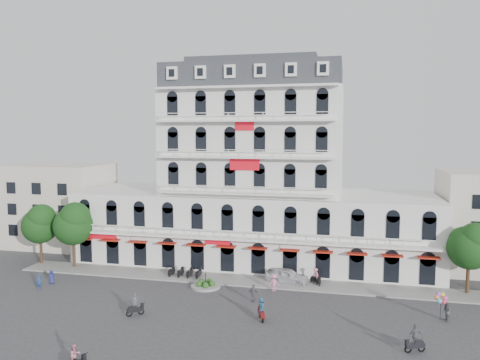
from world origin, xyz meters
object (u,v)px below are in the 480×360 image
object	(u,v)px
parked_car	(287,276)
rider_center	(316,276)
rider_west	(135,306)
rider_east	(261,309)
rider_northeast	(415,338)
balloon_vendor	(444,307)
rider_southwest	(75,358)

from	to	relation	value
parked_car	rider_center	distance (m)	3.14
rider_west	rider_east	size ratio (longest dim) A/B	1.01
rider_northeast	balloon_vendor	bearing A→B (deg)	-137.26
rider_east	balloon_vendor	size ratio (longest dim) A/B	0.85
balloon_vendor	rider_southwest	bearing A→B (deg)	-150.41
parked_car	balloon_vendor	bearing A→B (deg)	-106.20
parked_car	rider_west	xyz separation A→B (m)	(-12.35, -12.42, 0.11)
rider_southwest	rider_west	bearing A→B (deg)	32.92
rider_southwest	balloon_vendor	size ratio (longest dim) A/B	0.82
rider_west	balloon_vendor	xyz separation A→B (m)	(27.23, 4.97, 0.33)
rider_northeast	rider_center	world-z (taller)	rider_northeast
rider_west	rider_center	xyz separation A→B (m)	(15.48, 12.24, 0.07)
balloon_vendor	rider_west	bearing A→B (deg)	-169.65
rider_west	rider_center	distance (m)	19.74
rider_east	rider_northeast	world-z (taller)	rider_northeast
rider_west	rider_northeast	size ratio (longest dim) A/B	0.93
rider_west	balloon_vendor	size ratio (longest dim) A/B	0.86
rider_west	rider_east	distance (m)	11.51
rider_southwest	rider_center	size ratio (longest dim) A/B	1.03
rider_west	balloon_vendor	distance (m)	27.68
parked_car	balloon_vendor	distance (m)	16.64
rider_center	rider_southwest	bearing A→B (deg)	-74.47
parked_car	balloon_vendor	world-z (taller)	balloon_vendor
parked_car	rider_northeast	bearing A→B (deg)	-130.81
rider_center	parked_car	bearing A→B (deg)	-133.94
rider_west	rider_center	world-z (taller)	rider_west
parked_car	rider_west	world-z (taller)	rider_west
rider_west	rider_northeast	xyz separation A→B (m)	(23.89, -1.93, 0.19)
rider_west	rider_northeast	distance (m)	23.97
rider_center	balloon_vendor	size ratio (longest dim) A/B	0.80
rider_southwest	rider_east	xyz separation A→B (m)	(11.03, 11.80, 0.02)
rider_east	rider_west	bearing A→B (deg)	75.21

